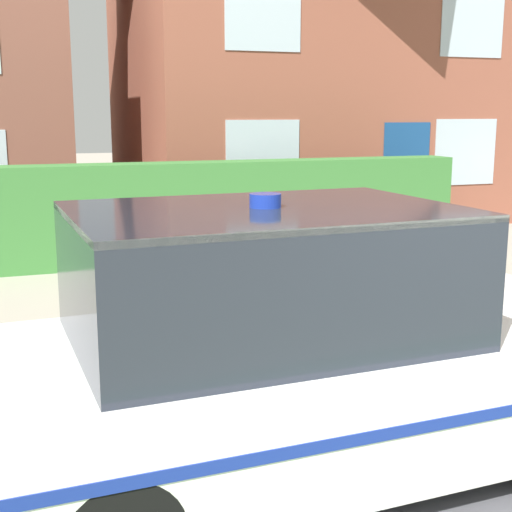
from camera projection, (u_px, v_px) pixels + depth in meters
name	position (u px, v px, depth m)	size (l,w,h in m)	color
road_strip	(352.00, 385.00, 6.08)	(28.00, 5.04, 0.01)	#4C4C51
garden_hedge	(131.00, 214.00, 10.84)	(10.94, 0.64, 1.53)	#3D7F38
police_car	(297.00, 352.00, 4.48)	(4.54, 1.93, 1.81)	black
house_right	(303.00, 42.00, 16.12)	(8.21, 6.94, 7.54)	#93513D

